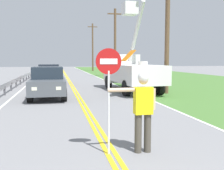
# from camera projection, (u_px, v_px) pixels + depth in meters

# --- Properties ---
(grass_verge_right) EXTENTS (16.00, 110.00, 0.01)m
(grass_verge_right) POSITION_uv_depth(u_px,v_px,m) (204.00, 83.00, 23.47)
(grass_verge_right) COLOR #477533
(grass_verge_right) RESTS_ON ground
(centerline_yellow_left) EXTENTS (0.11, 110.00, 0.01)m
(centerline_yellow_left) POSITION_uv_depth(u_px,v_px,m) (71.00, 86.00, 21.10)
(centerline_yellow_left) COLOR yellow
(centerline_yellow_left) RESTS_ON ground
(centerline_yellow_right) EXTENTS (0.11, 110.00, 0.01)m
(centerline_yellow_right) POSITION_uv_depth(u_px,v_px,m) (73.00, 86.00, 21.13)
(centerline_yellow_right) COLOR yellow
(centerline_yellow_right) RESTS_ON ground
(edge_line_right) EXTENTS (0.12, 110.00, 0.01)m
(edge_line_right) POSITION_uv_depth(u_px,v_px,m) (116.00, 85.00, 21.85)
(edge_line_right) COLOR silver
(edge_line_right) RESTS_ON ground
(edge_line_left) EXTENTS (0.12, 110.00, 0.01)m
(edge_line_left) POSITION_uv_depth(u_px,v_px,m) (25.00, 87.00, 20.38)
(edge_line_left) COLOR silver
(edge_line_left) RESTS_ON ground
(flagger_worker) EXTENTS (1.09, 0.25, 1.83)m
(flagger_worker) POSITION_uv_depth(u_px,v_px,m) (143.00, 107.00, 5.88)
(flagger_worker) COLOR #474238
(flagger_worker) RESTS_ON ground
(stop_sign_paddle) EXTENTS (0.56, 0.04, 2.33)m
(stop_sign_paddle) POSITION_uv_depth(u_px,v_px,m) (109.00, 77.00, 5.67)
(stop_sign_paddle) COLOR silver
(stop_sign_paddle) RESTS_ON ground
(utility_bucket_truck) EXTENTS (2.67, 6.91, 5.84)m
(utility_bucket_truck) POSITION_uv_depth(u_px,v_px,m) (130.00, 70.00, 17.73)
(utility_bucket_truck) COLOR white
(utility_bucket_truck) RESTS_ON ground
(oncoming_sedan_nearest) EXTENTS (1.93, 4.12, 1.70)m
(oncoming_sedan_nearest) POSITION_uv_depth(u_px,v_px,m) (48.00, 83.00, 14.32)
(oncoming_sedan_nearest) COLOR #4C5156
(oncoming_sedan_nearest) RESTS_ON ground
(oncoming_sedan_second) EXTENTS (2.03, 4.16, 1.70)m
(oncoming_sedan_second) POSITION_uv_depth(u_px,v_px,m) (49.00, 75.00, 22.27)
(oncoming_sedan_second) COLOR maroon
(oncoming_sedan_second) RESTS_ON ground
(utility_pole_near) EXTENTS (1.80, 0.28, 8.76)m
(utility_pole_near) POSITION_uv_depth(u_px,v_px,m) (167.00, 19.00, 16.01)
(utility_pole_near) COLOR brown
(utility_pole_near) RESTS_ON ground
(utility_pole_mid) EXTENTS (1.80, 0.28, 8.05)m
(utility_pole_mid) POSITION_uv_depth(u_px,v_px,m) (115.00, 42.00, 31.28)
(utility_pole_mid) COLOR brown
(utility_pole_mid) RESTS_ON ground
(utility_pole_far) EXTENTS (1.80, 0.28, 8.73)m
(utility_pole_far) POSITION_uv_depth(u_px,v_px,m) (93.00, 46.00, 48.93)
(utility_pole_far) COLOR brown
(utility_pole_far) RESTS_ON ground
(guardrail_left_shoulder) EXTENTS (0.10, 32.00, 0.71)m
(guardrail_left_shoulder) POSITION_uv_depth(u_px,v_px,m) (8.00, 85.00, 16.63)
(guardrail_left_shoulder) COLOR #9EA0A3
(guardrail_left_shoulder) RESTS_ON ground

